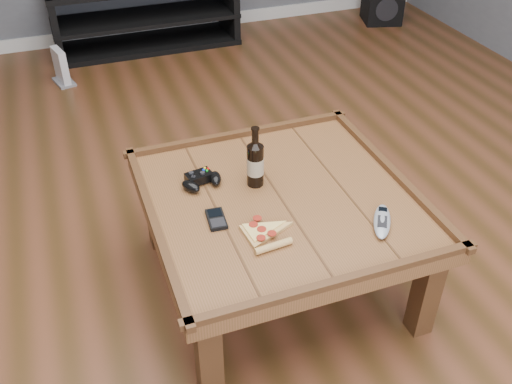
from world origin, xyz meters
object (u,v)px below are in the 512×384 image
object	(u,v)px
beer_bottle	(255,162)
media_console	(145,15)
remote_control	(382,221)
coffee_table	(280,210)
game_controller	(201,180)
game_console	(61,68)
subwoofer	(382,4)
pizza_slice	(263,233)
smartphone	(216,219)

from	to	relation	value
beer_bottle	media_console	bearing A→B (deg)	88.71
remote_control	coffee_table	bearing A→B (deg)	167.90
game_controller	game_console	distance (m)	2.18
remote_control	subwoofer	distance (m)	3.37
subwoofer	pizza_slice	bearing A→B (deg)	-111.63
game_controller	subwoofer	bearing A→B (deg)	36.63
pizza_slice	smartphone	xyz separation A→B (m)	(-0.13, 0.13, -0.00)
beer_bottle	pizza_slice	xyz separation A→B (m)	(-0.08, -0.30, -0.09)
game_controller	smartphone	bearing A→B (deg)	-102.85
remote_control	subwoofer	world-z (taller)	remote_control
pizza_slice	game_console	distance (m)	2.56
game_console	subwoofer	bearing A→B (deg)	-8.12
smartphone	game_console	xyz separation A→B (m)	(-0.42, 2.34, -0.35)
pizza_slice	smartphone	size ratio (longest dim) A/B	2.13
beer_bottle	game_console	world-z (taller)	beer_bottle
remote_control	game_console	bearing A→B (deg)	142.39
media_console	smartphone	xyz separation A→B (m)	(-0.27, -2.80, 0.21)
beer_bottle	remote_control	size ratio (longest dim) A/B	1.27
coffee_table	media_console	xyz separation A→B (m)	(0.00, 2.75, -0.15)
game_controller	subwoofer	size ratio (longest dim) A/B	0.48
game_controller	smartphone	distance (m)	0.23
game_console	media_console	bearing A→B (deg)	18.60
subwoofer	game_console	size ratio (longest dim) A/B	1.49
media_console	remote_control	size ratio (longest dim) A/B	7.02
coffee_table	game_console	xyz separation A→B (m)	(-0.69, 2.30, -0.28)
media_console	coffee_table	bearing A→B (deg)	-90.00
game_controller	pizza_slice	size ratio (longest dim) A/B	0.68
beer_bottle	pizza_slice	size ratio (longest dim) A/B	0.98
beer_bottle	remote_control	bearing A→B (deg)	-48.79
coffee_table	remote_control	distance (m)	0.40
game_controller	remote_control	xyz separation A→B (m)	(0.54, -0.46, -0.01)
media_console	subwoofer	distance (m)	2.01
coffee_table	beer_bottle	size ratio (longest dim) A/B	4.07
media_console	pizza_slice	distance (m)	2.94
coffee_table	smartphone	distance (m)	0.28
smartphone	subwoofer	distance (m)	3.51
beer_bottle	game_controller	world-z (taller)	beer_bottle
coffee_table	media_console	world-z (taller)	media_console
smartphone	coffee_table	bearing A→B (deg)	15.14
media_console	pizza_slice	world-z (taller)	media_console
media_console	subwoofer	bearing A→B (deg)	-3.96
smartphone	remote_control	bearing A→B (deg)	-16.83
beer_bottle	smartphone	distance (m)	0.28
subwoofer	smartphone	bearing A→B (deg)	-114.67
subwoofer	game_controller	bearing A→B (deg)	-117.14
coffee_table	pizza_slice	size ratio (longest dim) A/B	3.97
pizza_slice	game_console	bearing A→B (deg)	97.10
beer_bottle	coffee_table	bearing A→B (deg)	-63.62
pizza_slice	remote_control	world-z (taller)	remote_control
remote_control	game_controller	bearing A→B (deg)	171.58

